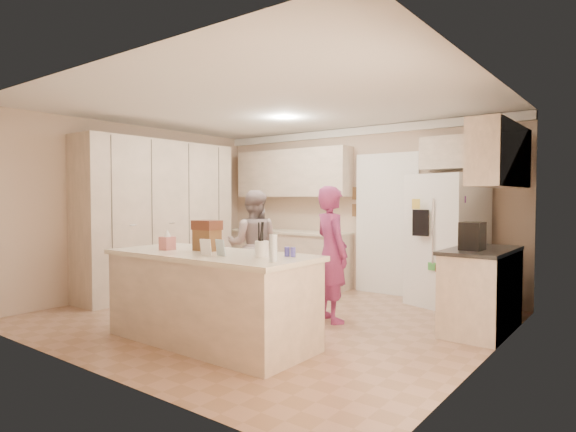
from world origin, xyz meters
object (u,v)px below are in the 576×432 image
Objects in this scene: coffee_maker at (472,236)px; tissue_box at (167,243)px; teen_boy at (253,245)px; utensil_crock at (262,249)px; dollhouse_body at (207,240)px; island_base at (210,300)px; refrigerator at (446,241)px; teen_girl at (332,254)px.

coffee_maker is 3.28m from tissue_box.
tissue_box is at bearing 70.54° from teen_boy.
utensil_crock is 2.44m from teen_boy.
utensil_crock is 0.80m from dollhouse_body.
tissue_box is 0.09× the size of teen_boy.
teen_boy reaches higher than utensil_crock.
coffee_maker is 0.14× the size of island_base.
teen_girl is at bearing -98.51° from refrigerator.
teen_boy reaches higher than coffee_maker.
refrigerator reaches higher than teen_boy.
dollhouse_body is at bearing 95.25° from teen_girl.
utensil_crock is 0.09× the size of teen_boy.
coffee_maker is 2.32m from utensil_crock.
dollhouse_body is at bearing -98.06° from refrigerator.
teen_girl is (1.55, -0.34, 0.02)m from teen_boy.
refrigerator is 2.69m from teen_boy.
coffee_maker is at bearing 52.88° from utensil_crock.
utensil_crock is (-1.40, -1.85, -0.07)m from coffee_maker.
teen_girl reaches higher than utensil_crock.
dollhouse_body is (-2.20, -1.80, -0.03)m from coffee_maker.
island_base is 1.39× the size of teen_boy.
island_base is at bearing -137.17° from coffee_maker.
dollhouse_body is 0.16× the size of teen_girl.
utensil_crock is at bearing -3.58° from dollhouse_body.
teen_girl is (-0.83, -1.60, -0.09)m from refrigerator.
dollhouse_body is at bearing 26.57° from tissue_box.
utensil_crock is at bearing -84.38° from refrigerator.
teen_boy is at bearing -133.18° from refrigerator.
refrigerator is 12.86× the size of tissue_box.
coffee_maker reaches higher than utensil_crock.
dollhouse_body is 1.55m from teen_girl.
tissue_box reaches higher than island_base.
utensil_crock reaches higher than tissue_box.
utensil_crock is (-0.72, -3.03, 0.10)m from refrigerator.
refrigerator reaches higher than coffee_maker.
dollhouse_body reaches higher than island_base.
tissue_box is (-0.55, -0.10, 0.56)m from island_base.
utensil_crock is 1.21m from tissue_box.
teen_girl is at bearing -164.32° from coffee_maker.
refrigerator is at bearing 62.96° from dollhouse_body.
island_base is 0.86m from utensil_crock.
refrigerator reaches higher than utensil_crock.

